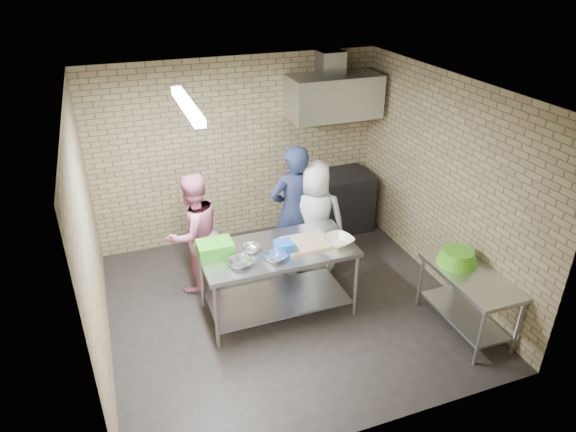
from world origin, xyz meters
The scene contains 26 objects.
floor centered at (0.00, 0.00, 0.00)m, with size 4.20×4.20×0.00m, color black.
ceiling centered at (0.00, 0.00, 2.70)m, with size 4.20×4.20×0.00m, color black.
back_wall centered at (0.00, 2.00, 1.35)m, with size 4.20×0.06×2.70m, color tan.
front_wall centered at (0.00, -2.00, 1.35)m, with size 4.20×0.06×2.70m, color tan.
left_wall centered at (-2.10, 0.00, 1.35)m, with size 0.06×4.00×2.70m, color tan.
right_wall centered at (2.10, 0.00, 1.35)m, with size 0.06×4.00×2.70m, color tan.
prep_table centered at (-0.12, -0.05, 0.45)m, with size 1.78×0.89×0.89m, color silver.
side_counter centered at (1.80, -1.10, 0.38)m, with size 0.60×1.20×0.75m, color silver.
stove centered at (1.35, 1.65, 0.45)m, with size 1.20×0.70×0.90m, color black.
range_hood centered at (1.35, 1.70, 2.10)m, with size 1.30×0.60×0.60m, color silver.
hood_duct centered at (1.35, 1.85, 2.55)m, with size 0.35×0.30×0.30m, color #A5A8AD.
wall_shelf centered at (1.65, 1.89, 1.92)m, with size 0.80×0.20×0.04m, color #3F2B19.
fluorescent_fixture centered at (-1.00, 0.00, 2.64)m, with size 0.10×1.25×0.08m, color white.
green_crate centered at (-0.82, 0.07, 0.97)m, with size 0.40×0.30×0.16m, color #2D931B.
blue_tub centered at (-0.07, -0.15, 0.96)m, with size 0.20×0.20×0.13m, color blue.
cutting_board centered at (0.23, -0.07, 0.91)m, with size 0.54×0.42×0.03m, color tan.
mixing_bowl_a centered at (-0.62, -0.25, 0.93)m, with size 0.28×0.28×0.07m, color #BABEC2.
mixing_bowl_b centered at (-0.42, 0.00, 0.92)m, with size 0.21×0.21×0.07m, color silver.
mixing_bowl_c centered at (-0.22, -0.27, 0.92)m, with size 0.26×0.26×0.06m, color silver.
ceramic_bowl centered at (0.58, -0.20, 0.93)m, with size 0.34×0.34×0.08m, color beige.
green_basin centered at (1.78, -0.85, 0.83)m, with size 0.46×0.46×0.17m, color #59C626, non-canonical shape.
bottle_red centered at (1.40, 1.89, 2.03)m, with size 0.07×0.07×0.18m, color #B22619.
bottle_green centered at (1.80, 1.89, 2.02)m, with size 0.06×0.06×0.15m, color green.
man_navy centered at (0.38, 0.74, 0.91)m, with size 0.66×0.43×1.81m, color #141A33.
woman_pink centered at (-0.94, 0.80, 0.80)m, with size 0.77×0.60×1.59m, color #C86A8A.
woman_white centered at (0.65, 0.65, 0.80)m, with size 0.78×0.51×1.59m, color silver.
Camera 1 is at (-1.76, -4.84, 3.96)m, focal length 31.94 mm.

